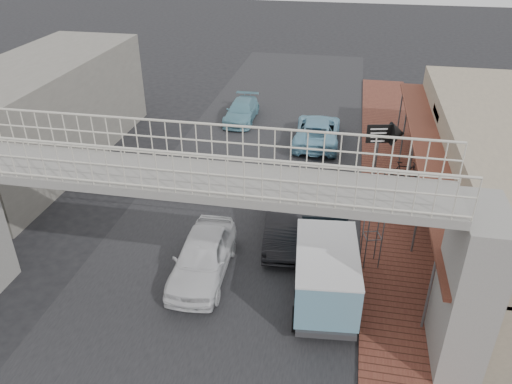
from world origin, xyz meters
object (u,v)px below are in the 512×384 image
at_px(motorcycle_near, 410,191).
at_px(street_clock, 377,206).
at_px(angkot_curb, 317,131).
at_px(angkot_far, 242,111).
at_px(arrow_sign, 395,134).
at_px(motorcycle_far, 404,173).
at_px(white_hatchback, 203,257).
at_px(angkot_van, 326,267).
at_px(dark_sedan, 289,218).

relative_size(motorcycle_near, street_clock, 0.53).
distance_m(angkot_curb, motorcycle_near, 7.32).
distance_m(angkot_curb, angkot_far, 5.47).
bearing_deg(arrow_sign, motorcycle_near, -76.20).
distance_m(angkot_far, motorcycle_near, 12.52).
bearing_deg(angkot_far, street_clock, -60.89).
xyz_separation_m(motorcycle_far, street_clock, (-1.61, -6.59, 1.91)).
xyz_separation_m(angkot_curb, angkot_far, (-4.85, 2.54, -0.10)).
height_order(white_hatchback, angkot_curb, white_hatchback).
bearing_deg(angkot_van, arrow_sign, 68.95).
bearing_deg(dark_sedan, arrow_sign, 46.95).
bearing_deg(motorcycle_far, angkot_far, 53.85).
bearing_deg(motorcycle_near, white_hatchback, 154.26).
distance_m(motorcycle_near, street_clock, 5.73).
distance_m(motorcycle_far, street_clock, 7.04).
xyz_separation_m(angkot_far, arrow_sign, (8.61, -6.65, 1.90)).
relative_size(angkot_curb, angkot_van, 1.13).
relative_size(motorcycle_far, arrow_sign, 0.61).
distance_m(angkot_van, arrow_sign, 9.18).
bearing_deg(angkot_curb, motorcycle_far, 135.79).
bearing_deg(street_clock, motorcycle_near, 55.22).
distance_m(street_clock, arrow_sign, 6.72).
distance_m(angkot_curb, motorcycle_far, 6.07).
height_order(dark_sedan, street_clock, street_clock).
distance_m(white_hatchback, street_clock, 6.27).
relative_size(white_hatchback, arrow_sign, 1.51).
bearing_deg(white_hatchback, motorcycle_far, 45.93).
distance_m(motorcycle_near, motorcycle_far, 1.55).
xyz_separation_m(angkot_van, arrow_sign, (2.45, 8.77, 1.15)).
xyz_separation_m(angkot_far, motorcycle_near, (9.42, -8.26, -0.09)).
distance_m(white_hatchback, arrow_sign, 10.80).
distance_m(angkot_far, street_clock, 15.47).
bearing_deg(arrow_sign, angkot_far, 129.41).
bearing_deg(angkot_van, street_clock, 49.47).
height_order(angkot_curb, motorcycle_far, angkot_curb).
xyz_separation_m(motorcycle_near, arrow_sign, (-0.81, 1.60, 2.00)).
height_order(angkot_curb, arrow_sign, arrow_sign).
relative_size(white_hatchback, angkot_curb, 0.88).
height_order(angkot_far, angkot_van, angkot_van).
distance_m(motorcycle_far, arrow_sign, 1.97).
distance_m(white_hatchback, motorcycle_far, 11.03).
height_order(angkot_far, street_clock, street_clock).
bearing_deg(angkot_far, white_hatchback, -83.71).
xyz_separation_m(motorcycle_far, arrow_sign, (-0.64, 0.07, 1.87)).
bearing_deg(angkot_curb, angkot_van, 95.08).
xyz_separation_m(dark_sedan, angkot_van, (1.66, -3.54, 0.56)).
height_order(street_clock, arrow_sign, arrow_sign).
bearing_deg(dark_sedan, street_clock, -29.04).
bearing_deg(white_hatchback, street_clock, 13.42).
bearing_deg(motorcycle_near, angkot_curb, 61.66).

